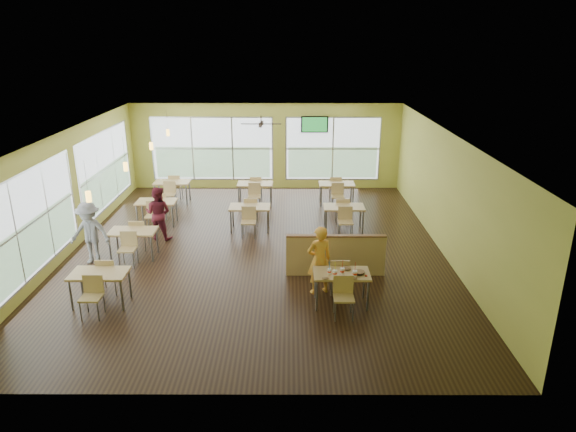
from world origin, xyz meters
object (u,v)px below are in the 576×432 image
at_px(half_wall_divider, 336,255).
at_px(man_plaid, 319,260).
at_px(food_basket, 359,272).
at_px(main_table, 342,278).

relative_size(half_wall_divider, man_plaid, 1.50).
relative_size(half_wall_divider, food_basket, 9.92).
bearing_deg(main_table, food_basket, -7.00).
distance_m(main_table, half_wall_divider, 1.45).
xyz_separation_m(main_table, man_plaid, (-0.45, 0.54, 0.17)).
height_order(half_wall_divider, man_plaid, man_plaid).
xyz_separation_m(half_wall_divider, food_basket, (0.37, -1.50, 0.26)).
relative_size(man_plaid, food_basket, 6.62).
relative_size(main_table, food_basket, 6.28).
xyz_separation_m(main_table, half_wall_divider, (0.00, 1.45, -0.11)).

